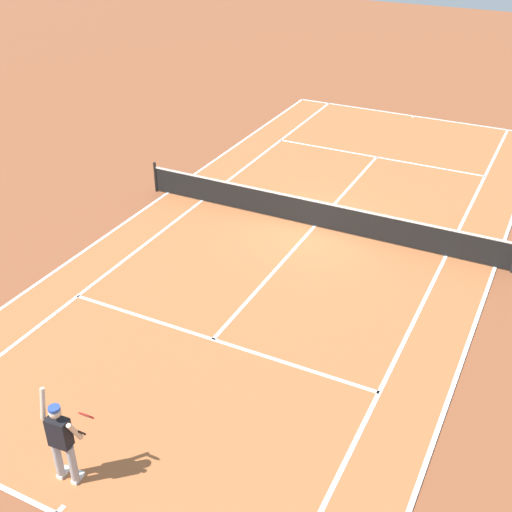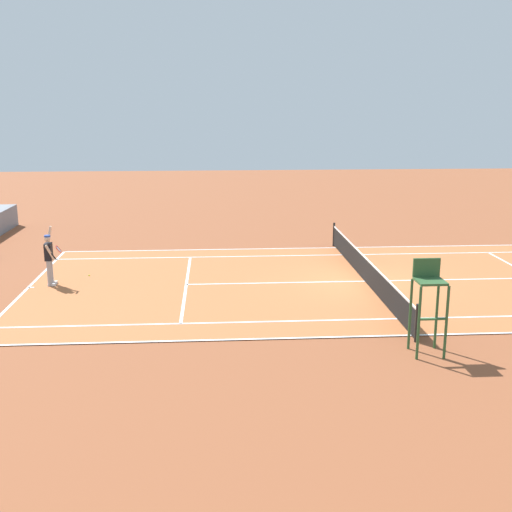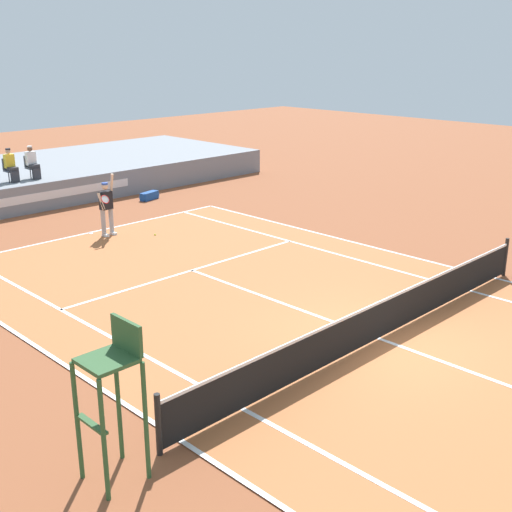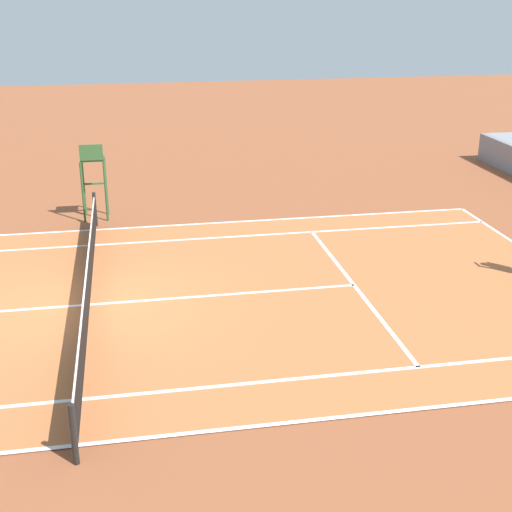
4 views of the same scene
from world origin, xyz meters
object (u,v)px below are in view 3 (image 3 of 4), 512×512
(tennis_player, at_px, (106,207))
(tennis_ball, at_px, (155,235))
(equipment_bag, at_px, (149,196))
(spectator_seated_1, at_px, (11,166))
(spectator_seated_2, at_px, (32,163))
(umpire_chair, at_px, (113,383))

(tennis_player, distance_m, tennis_ball, 1.84)
(tennis_player, xyz_separation_m, equipment_bag, (4.20, 3.45, -0.83))
(spectator_seated_1, height_order, equipment_bag, spectator_seated_1)
(spectator_seated_1, xyz_separation_m, equipment_bag, (4.71, -2.32, -1.55))
(spectator_seated_2, bearing_deg, umpire_chair, -113.49)
(spectator_seated_1, xyz_separation_m, tennis_ball, (1.62, -6.88, -1.68))
(equipment_bag, bearing_deg, spectator_seated_2, 148.78)
(tennis_player, xyz_separation_m, umpire_chair, (-6.99, -11.17, 0.56))
(spectator_seated_2, bearing_deg, spectator_seated_1, 180.00)
(tennis_ball, bearing_deg, tennis_player, 135.07)
(spectator_seated_2, distance_m, equipment_bag, 4.74)
(spectator_seated_1, distance_m, tennis_player, 5.83)
(tennis_player, relative_size, equipment_bag, 2.19)
(umpire_chair, bearing_deg, tennis_ball, 51.17)
(umpire_chair, xyz_separation_m, equipment_bag, (11.19, 14.62, -1.40))
(spectator_seated_1, bearing_deg, equipment_bag, -26.24)
(spectator_seated_2, relative_size, equipment_bag, 1.33)
(tennis_player, bearing_deg, tennis_ball, -44.93)
(umpire_chair, bearing_deg, equipment_bag, 52.57)
(spectator_seated_2, distance_m, tennis_ball, 7.12)
(spectator_seated_1, relative_size, umpire_chair, 0.52)
(tennis_player, relative_size, umpire_chair, 0.85)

